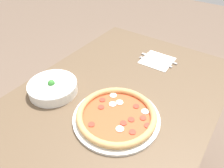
{
  "coord_description": "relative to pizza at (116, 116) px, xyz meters",
  "views": [
    {
      "loc": [
        -0.58,
        -0.4,
        1.43
      ],
      "look_at": [
        0.08,
        0.05,
        0.79
      ],
      "focal_mm": 35.0,
      "sensor_mm": 36.0,
      "label": 1
    }
  ],
  "objects": [
    {
      "name": "knife",
      "position": [
        0.51,
        0.04,
        -0.01
      ],
      "size": [
        0.02,
        0.21,
        0.01
      ],
      "rotation": [
        0.0,
        0.0,
        1.61
      ],
      "color": "silver",
      "rests_on": "napkin"
    },
    {
      "name": "napkin",
      "position": [
        0.49,
        0.05,
        -0.02
      ],
      "size": [
        0.16,
        0.16,
        0.0
      ],
      "color": "white",
      "rests_on": "dining_table"
    },
    {
      "name": "pizza",
      "position": [
        0.0,
        0.0,
        0.0
      ],
      "size": [
        0.35,
        0.35,
        0.04
      ],
      "color": "white",
      "rests_on": "dining_table"
    },
    {
      "name": "bowl",
      "position": [
        -0.03,
        0.33,
        0.01
      ],
      "size": [
        0.22,
        0.22,
        0.07
      ],
      "color": "white",
      "rests_on": "dining_table"
    },
    {
      "name": "dining_table",
      "position": [
        0.08,
        0.08,
        -0.13
      ],
      "size": [
        1.29,
        0.84,
        0.77
      ],
      "color": "brown",
      "rests_on": "ground_plane"
    },
    {
      "name": "fork",
      "position": [
        0.46,
        0.05,
        -0.01
      ],
      "size": [
        0.02,
        0.19,
        0.0
      ],
      "rotation": [
        0.0,
        0.0,
        1.61
      ],
      "color": "silver",
      "rests_on": "napkin"
    }
  ]
}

